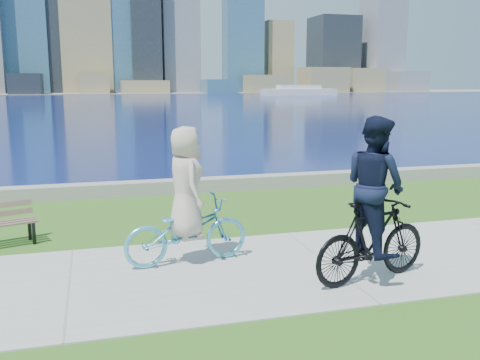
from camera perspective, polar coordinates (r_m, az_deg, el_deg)
The scene contains 8 objects.
ground at distance 8.19m, azimuth -17.82°, elevation -10.92°, with size 320.00×320.00×0.00m, color #2B5717.
concrete_path at distance 8.19m, azimuth -17.82°, elevation -10.85°, with size 80.00×3.50×0.02m, color #9C9C97.
seawall at distance 14.12m, azimuth -16.98°, elevation -1.18°, with size 90.00×0.50×0.35m, color gray.
bay_water at distance 79.70m, azimuth -15.98°, elevation 8.01°, with size 320.00×131.00×0.01m, color #0C1952.
far_shore at distance 137.67m, azimuth -15.90°, elevation 8.93°, with size 320.00×30.00×0.12m, color slate.
ferry_far at distance 112.99m, azimuth 6.27°, elevation 9.41°, with size 15.41×4.40×2.09m.
cyclist_woman at distance 8.59m, azimuth -5.76°, elevation -3.56°, with size 0.98×2.12×2.22m.
cyclist_man at distance 7.98m, azimuth 14.04°, elevation -3.48°, with size 1.04×2.11×2.43m.
Camera 1 is at (0.43, -7.64, 2.92)m, focal length 40.00 mm.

